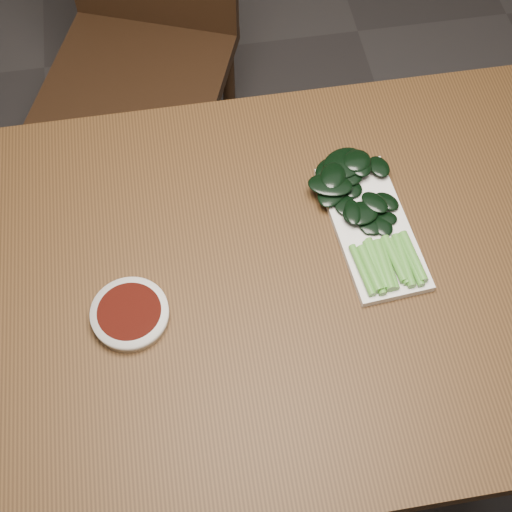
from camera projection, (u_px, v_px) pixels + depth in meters
The scene contains 6 objects.
ground at pixel (268, 414), 1.84m from camera, with size 6.00×6.00×0.00m, color #302E2E.
table at pixel (273, 295), 1.26m from camera, with size 1.40×0.80×0.75m.
chair_far at pixel (142, 42), 1.84m from camera, with size 0.58×0.58×0.89m.
sauce_bowl at pixel (130, 314), 1.14m from camera, with size 0.13×0.13×0.02m.
serving_plate at pixel (372, 228), 1.23m from camera, with size 0.15×0.29×0.01m.
gai_lan at pixel (361, 206), 1.23m from camera, with size 0.17×0.31×0.03m.
Camera 1 is at (-0.12, -0.56, 1.80)m, focal length 50.00 mm.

